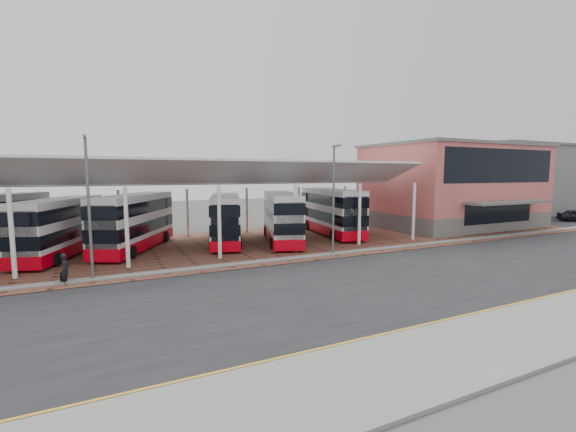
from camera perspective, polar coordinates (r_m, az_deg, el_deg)
name	(u,v)px	position (r m, az deg, el deg)	size (l,w,h in m)	color
ground	(362,278)	(22.91, 10.97, -9.05)	(140.00, 140.00, 0.00)	#444540
road	(373,283)	(22.15, 12.54, -9.60)	(120.00, 14.00, 0.02)	black
forecourt	(293,240)	(34.77, 0.68, -3.62)	(72.00, 16.00, 0.06)	brown
sidewalk	(512,336)	(16.97, 30.21, -15.11)	(120.00, 4.00, 0.14)	slate
north_kerb	(310,256)	(27.94, 3.28, -6.00)	(120.00, 0.80, 0.14)	slate
yellow_line_near	(465,319)	(18.08, 24.79, -13.66)	(120.00, 0.12, 0.01)	gold
yellow_line_far	(459,316)	(18.26, 24.05, -13.43)	(120.00, 0.12, 0.01)	gold
canopy	(200,176)	(32.39, -12.89, 5.75)	(37.00, 11.63, 7.07)	white
terminal	(452,186)	(48.15, 23.17, 4.18)	(18.40, 14.40, 9.25)	#615F5C
warehouse	(510,179)	(74.14, 30.02, 4.79)	(30.50, 20.50, 10.25)	slate
lamp_west	(89,204)	(23.95, -27.43, 1.62)	(0.16, 0.90, 8.07)	slate
lamp_east	(334,196)	(28.44, 6.79, 2.91)	(0.16, 0.90, 8.07)	slate
bus_1	(60,228)	(32.25, -30.70, -1.50)	(5.66, 10.34, 4.18)	silver
bus_2	(135,222)	(32.44, -21.75, -0.87)	(7.05, 10.48, 4.35)	silver
bus_3	(226,219)	(33.53, -9.24, -0.49)	(5.16, 10.21, 4.11)	silver
bus_4	(282,218)	(33.67, -0.94, -0.25)	(5.51, 10.58, 4.27)	silver
bus_5	(331,212)	(38.02, 6.38, 0.62)	(4.22, 11.10, 4.47)	silver
pedestrian	(65,269)	(24.24, -30.12, -6.77)	(0.61, 0.40, 1.67)	black
suitcase	(64,277)	(24.72, -30.29, -7.86)	(0.33, 0.23, 0.56)	black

